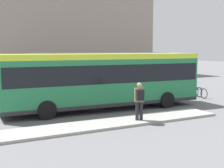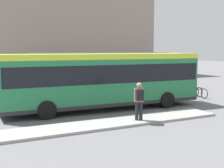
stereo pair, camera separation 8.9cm
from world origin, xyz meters
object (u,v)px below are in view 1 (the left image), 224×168
(city_bus, at_px, (103,77))
(bicycle_yellow, at_px, (185,90))
(bicycle_black, at_px, (199,92))
(bicycle_red, at_px, (195,91))
(potted_planter_near_shelter, at_px, (69,90))
(pedestrian_waiting, at_px, (140,99))

(city_bus, bearing_deg, bicycle_yellow, 16.70)
(city_bus, relative_size, bicycle_yellow, 6.68)
(bicycle_black, bearing_deg, city_bus, 99.86)
(bicycle_black, bearing_deg, bicycle_red, -10.82)
(city_bus, height_order, bicycle_yellow, city_bus)
(bicycle_yellow, relative_size, potted_planter_near_shelter, 1.36)
(city_bus, distance_m, bicycle_black, 8.31)
(pedestrian_waiting, distance_m, bicycle_red, 9.81)
(bicycle_red, height_order, potted_planter_near_shelter, potted_planter_near_shelter)
(pedestrian_waiting, xyz_separation_m, bicycle_red, (8.29, 5.18, -0.79))
(bicycle_red, relative_size, potted_planter_near_shelter, 1.30)
(pedestrian_waiting, height_order, bicycle_yellow, pedestrian_waiting)
(bicycle_red, bearing_deg, pedestrian_waiting, -51.25)
(city_bus, relative_size, bicycle_red, 6.98)
(bicycle_black, height_order, potted_planter_near_shelter, potted_planter_near_shelter)
(city_bus, xyz_separation_m, bicycle_black, (8.14, 0.71, -1.52))
(bicycle_red, height_order, bicycle_yellow, bicycle_yellow)
(city_bus, height_order, pedestrian_waiting, city_bus)
(bicycle_red, relative_size, bicycle_yellow, 0.96)
(bicycle_black, xyz_separation_m, bicycle_red, (0.19, 0.67, -0.00))
(potted_planter_near_shelter, bearing_deg, bicycle_yellow, -14.59)
(city_bus, xyz_separation_m, potted_planter_near_shelter, (-0.54, 4.26, -1.21))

